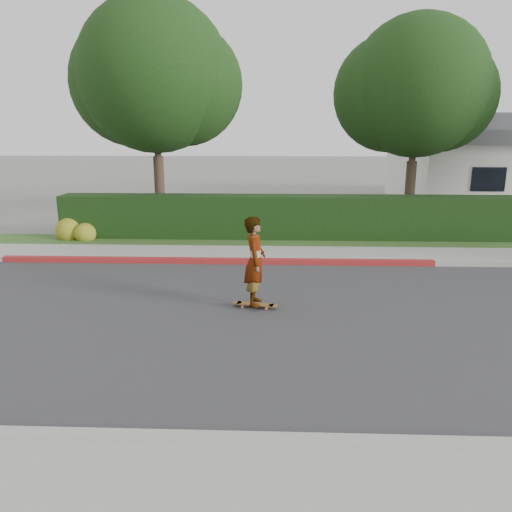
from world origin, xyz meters
name	(u,v)px	position (x,y,z in m)	size (l,w,h in m)	color
ground	(447,321)	(0.00, 0.00, 0.00)	(120.00, 120.00, 0.00)	slate
road	(447,321)	(0.00, 0.00, 0.01)	(60.00, 8.00, 0.01)	#2D2D30
curb_far	(397,263)	(0.00, 4.10, 0.07)	(60.00, 0.20, 0.15)	#9E9E99
curb_red_section	(216,261)	(-5.00, 4.10, 0.08)	(12.00, 0.21, 0.15)	maroon
sidewalk_far	(390,255)	(0.00, 5.00, 0.06)	(60.00, 1.60, 0.12)	gray
planting_strip	(379,243)	(0.00, 6.60, 0.05)	(60.00, 1.60, 0.10)	#2D4C1E
hedge	(286,218)	(-3.00, 7.20, 0.75)	(15.00, 1.00, 1.50)	black
flowering_shrub	(74,232)	(-10.01, 6.74, 0.33)	(1.40, 1.00, 0.90)	#2D4C19
tree_left	(155,80)	(-7.51, 8.69, 5.26)	(5.99, 5.21, 8.00)	#33261C
tree_center	(415,91)	(1.49, 9.19, 4.90)	(5.66, 4.84, 7.44)	#33261C
house	(508,161)	(8.00, 16.00, 2.10)	(10.60, 8.60, 4.30)	beige
skateboard	(255,304)	(-3.77, 0.60, 0.08)	(0.98, 0.37, 0.09)	#E7903F
skateboarder	(255,261)	(-3.77, 0.60, 1.02)	(0.67, 0.44, 1.84)	white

